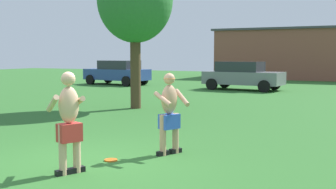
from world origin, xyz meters
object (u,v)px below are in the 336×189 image
Objects in this scene: player_in_red at (69,120)px; frisbee at (111,160)px; player_with_cap at (169,110)px; tree_left_field at (135,1)px; car_blue_mid_lot at (117,72)px; car_gray_near_post at (242,75)px.

frisbee is at bearing 83.33° from player_in_red.
tree_left_field reaches higher than player_with_cap.
car_blue_mid_lot is (-11.01, 16.90, 0.81)m from frisbee.
player_with_cap is 0.37× the size of car_gray_near_post.
player_with_cap is 19.81m from car_blue_mid_lot.
frisbee is 16.76m from car_gray_near_post.
frisbee is (-0.75, -0.96, -0.88)m from player_with_cap.
car_blue_mid_lot is (-8.52, 0.34, 0.00)m from car_gray_near_post.
car_gray_near_post is 10.20m from tree_left_field.
player_in_red is at bearing -82.33° from car_gray_near_post.
player_with_cap is 0.30× the size of tree_left_field.
player_with_cap is at bearing 52.04° from frisbee.
player_with_cap is 1.50m from frisbee.
frisbee is at bearing -56.91° from car_blue_mid_lot.
player_with_cap reaches higher than car_blue_mid_lot.
player_in_red is 17.74m from car_gray_near_post.
player_with_cap is 6.61× the size of frisbee.
player_in_red is at bearing -58.71° from car_blue_mid_lot.
car_gray_near_post is at bearing -2.30° from car_blue_mid_lot.
car_gray_near_post and car_blue_mid_lot have the same top height.
frisbee is 8.71m from tree_left_field.
car_blue_mid_lot is at bearing 177.70° from car_gray_near_post.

